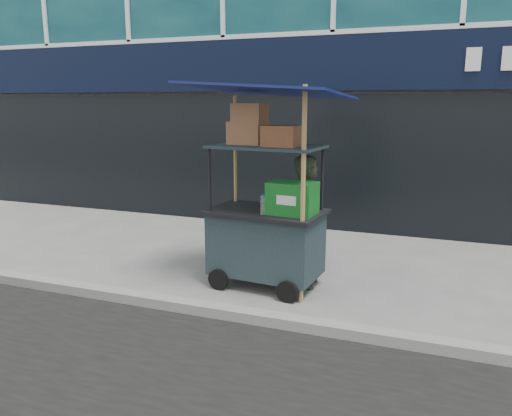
% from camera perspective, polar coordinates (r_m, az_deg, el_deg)
% --- Properties ---
extents(ground, '(80.00, 80.00, 0.00)m').
position_cam_1_polar(ground, '(5.59, -0.74, -11.89)').
color(ground, slate).
rests_on(ground, ground).
extents(curb, '(80.00, 0.18, 0.12)m').
position_cam_1_polar(curb, '(5.40, -1.53, -12.11)').
color(curb, gray).
rests_on(curb, ground).
extents(vendor_cart, '(1.96, 1.48, 2.50)m').
position_cam_1_polar(vendor_cart, '(6.11, 1.30, -1.10)').
color(vendor_cart, black).
rests_on(vendor_cart, ground).
extents(vendor_man, '(0.48, 0.65, 1.65)m').
position_cam_1_polar(vendor_man, '(6.18, 6.02, -1.53)').
color(vendor_man, '#25291E').
rests_on(vendor_man, ground).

